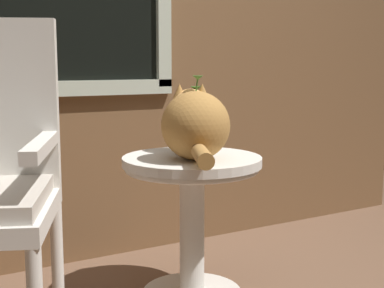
{
  "coord_description": "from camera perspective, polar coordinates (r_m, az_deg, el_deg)",
  "views": [
    {
      "loc": [
        -0.93,
        -1.63,
        0.94
      ],
      "look_at": [
        0.14,
        0.2,
        0.63
      ],
      "focal_mm": 51.49,
      "sensor_mm": 36.0,
      "label": 1
    }
  ],
  "objects": [
    {
      "name": "cat",
      "position": [
        2.09,
        0.29,
        2.22
      ],
      "size": [
        0.36,
        0.58,
        0.28
      ],
      "color": "#AD7A3D",
      "rests_on": "wicker_side_table"
    },
    {
      "name": "pewter_vase_with_ivy",
      "position": [
        2.24,
        0.18,
        1.48
      ],
      "size": [
        0.13,
        0.13,
        0.31
      ],
      "color": "#99999E",
      "rests_on": "wicker_side_table"
    },
    {
      "name": "wicker_side_table",
      "position": [
        2.18,
        -0.0,
        -5.81
      ],
      "size": [
        0.55,
        0.55,
        0.58
      ],
      "color": "silver",
      "rests_on": "ground_plane"
    }
  ]
}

